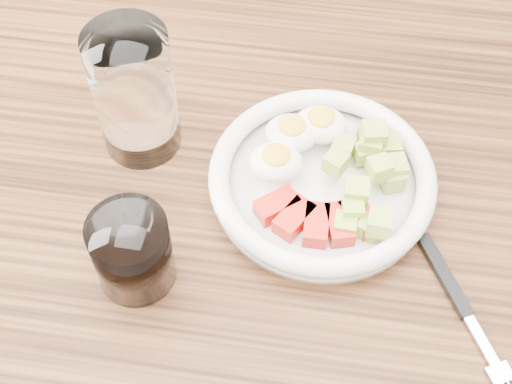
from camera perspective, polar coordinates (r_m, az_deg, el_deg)
dining_table at (r=0.84m, az=0.57°, el=-5.74°), size 1.50×0.90×0.77m
bowl at (r=0.76m, az=5.30°, el=1.28°), size 0.24×0.24×0.06m
fork at (r=0.73m, az=15.80°, el=-8.17°), size 0.11×0.18×0.01m
water_glass at (r=0.77m, az=-9.70°, el=7.79°), size 0.09×0.09×0.15m
coffee_glass at (r=0.69m, az=-9.86°, el=-4.76°), size 0.08×0.08×0.09m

